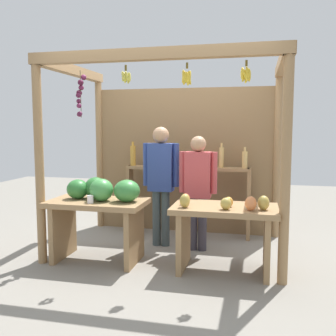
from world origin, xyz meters
TOP-DOWN VIEW (x-y plane):
  - ground_plane at (0.00, 0.00)m, footprint 12.00×12.00m
  - market_stall at (-0.00, 0.38)m, footprint 2.79×1.81m
  - fruit_counter_left at (-0.71, -0.63)m, footprint 1.13×0.64m
  - fruit_counter_right at (0.74, -0.65)m, footprint 1.12×0.64m
  - bottle_shelf_unit at (0.09, 0.64)m, footprint 1.79×0.22m
  - vendor_man at (-0.16, 0.09)m, footprint 0.48×0.21m
  - vendor_woman at (0.35, 0.01)m, footprint 0.48×0.20m

SIDE VIEW (x-z plane):
  - ground_plane at x=0.00m, z-range 0.00..0.00m
  - fruit_counter_right at x=0.74m, z-range 0.10..0.97m
  - fruit_counter_left at x=-0.71m, z-range 0.17..1.15m
  - bottle_shelf_unit at x=0.09m, z-range 0.12..1.47m
  - vendor_woman at x=0.35m, z-range 0.13..1.59m
  - vendor_man at x=-0.16m, z-range 0.15..1.72m
  - market_stall at x=0.00m, z-range 0.19..2.56m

